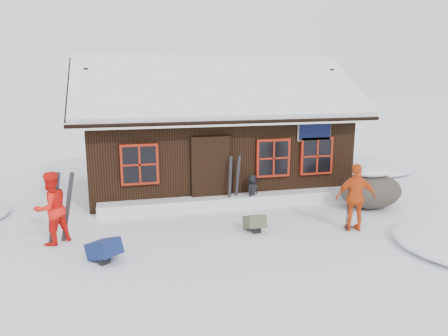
{
  "coord_description": "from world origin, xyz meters",
  "views": [
    {
      "loc": [
        -1.71,
        -9.52,
        3.76
      ],
      "look_at": [
        1.1,
        1.64,
        1.3
      ],
      "focal_mm": 35.0,
      "sensor_mm": 36.0,
      "label": 1
    }
  ],
  "objects_px": {
    "ski_pair_left": "(61,209)",
    "ski_poles": "(351,205)",
    "backpack_blue": "(104,253)",
    "skier_crouched": "(252,190)",
    "boulder": "(371,190)",
    "skier_orange_left": "(51,208)",
    "backpack_olive": "(255,225)",
    "skier_orange_right": "(356,197)"
  },
  "relations": [
    {
      "from": "skier_crouched",
      "to": "ski_pair_left",
      "type": "bearing_deg",
      "value": 155.54
    },
    {
      "from": "skier_orange_right",
      "to": "ski_poles",
      "type": "relative_size",
      "value": 1.2
    },
    {
      "from": "skier_orange_left",
      "to": "boulder",
      "type": "bearing_deg",
      "value": 145.18
    },
    {
      "from": "skier_orange_right",
      "to": "ski_pair_left",
      "type": "xyz_separation_m",
      "value": [
        -6.89,
        0.91,
        -0.03
      ]
    },
    {
      "from": "skier_orange_right",
      "to": "backpack_olive",
      "type": "height_order",
      "value": "skier_orange_right"
    },
    {
      "from": "ski_pair_left",
      "to": "backpack_blue",
      "type": "bearing_deg",
      "value": -63.68
    },
    {
      "from": "skier_orange_left",
      "to": "backpack_blue",
      "type": "height_order",
      "value": "skier_orange_left"
    },
    {
      "from": "backpack_olive",
      "to": "boulder",
      "type": "bearing_deg",
      "value": 12.72
    },
    {
      "from": "ski_poles",
      "to": "backpack_blue",
      "type": "distance_m",
      "value": 5.87
    },
    {
      "from": "skier_crouched",
      "to": "backpack_blue",
      "type": "xyz_separation_m",
      "value": [
        -4.14,
        -2.96,
        -0.29
      ]
    },
    {
      "from": "skier_orange_right",
      "to": "skier_crouched",
      "type": "height_order",
      "value": "skier_orange_right"
    },
    {
      "from": "skier_orange_right",
      "to": "skier_orange_left",
      "type": "bearing_deg",
      "value": 6.34
    },
    {
      "from": "boulder",
      "to": "skier_crouched",
      "type": "bearing_deg",
      "value": 162.7
    },
    {
      "from": "skier_orange_left",
      "to": "boulder",
      "type": "relative_size",
      "value": 0.93
    },
    {
      "from": "ski_pair_left",
      "to": "backpack_blue",
      "type": "height_order",
      "value": "ski_pair_left"
    },
    {
      "from": "skier_orange_left",
      "to": "boulder",
      "type": "xyz_separation_m",
      "value": [
        8.52,
        0.67,
        -0.3
      ]
    },
    {
      "from": "skier_orange_left",
      "to": "ski_poles",
      "type": "relative_size",
      "value": 1.2
    },
    {
      "from": "ski_poles",
      "to": "skier_orange_right",
      "type": "bearing_deg",
      "value": -7.78
    },
    {
      "from": "skier_orange_right",
      "to": "skier_crouched",
      "type": "bearing_deg",
      "value": -41.21
    },
    {
      "from": "skier_crouched",
      "to": "boulder",
      "type": "relative_size",
      "value": 0.52
    },
    {
      "from": "skier_orange_left",
      "to": "backpack_blue",
      "type": "bearing_deg",
      "value": 92.55
    },
    {
      "from": "skier_orange_right",
      "to": "boulder",
      "type": "xyz_separation_m",
      "value": [
        1.43,
        1.56,
        -0.3
      ]
    },
    {
      "from": "skier_crouched",
      "to": "boulder",
      "type": "xyz_separation_m",
      "value": [
        3.25,
        -1.01,
        0.07
      ]
    },
    {
      "from": "skier_orange_left",
      "to": "skier_orange_right",
      "type": "bearing_deg",
      "value": 133.53
    },
    {
      "from": "backpack_olive",
      "to": "ski_poles",
      "type": "bearing_deg",
      "value": -15.17
    },
    {
      "from": "skier_orange_right",
      "to": "ski_poles",
      "type": "distance_m",
      "value": 0.22
    },
    {
      "from": "boulder",
      "to": "backpack_olive",
      "type": "distance_m",
      "value": 3.98
    },
    {
      "from": "skier_orange_right",
      "to": "ski_poles",
      "type": "xyz_separation_m",
      "value": [
        -0.12,
        0.02,
        -0.18
      ]
    },
    {
      "from": "skier_orange_right",
      "to": "backpack_olive",
      "type": "distance_m",
      "value": 2.56
    },
    {
      "from": "skier_crouched",
      "to": "ski_poles",
      "type": "bearing_deg",
      "value": -99.05
    },
    {
      "from": "skier_crouched",
      "to": "ski_poles",
      "type": "distance_m",
      "value": 3.08
    },
    {
      "from": "boulder",
      "to": "ski_poles",
      "type": "relative_size",
      "value": 1.3
    },
    {
      "from": "skier_orange_left",
      "to": "backpack_olive",
      "type": "bearing_deg",
      "value": 136.46
    },
    {
      "from": "skier_orange_right",
      "to": "boulder",
      "type": "relative_size",
      "value": 0.93
    },
    {
      "from": "skier_orange_left",
      "to": "skier_crouched",
      "type": "height_order",
      "value": "skier_orange_left"
    },
    {
      "from": "skier_orange_left",
      "to": "skier_orange_right",
      "type": "distance_m",
      "value": 7.15
    },
    {
      "from": "skier_orange_left",
      "to": "backpack_olive",
      "type": "xyz_separation_m",
      "value": [
        4.69,
        -0.34,
        -0.68
      ]
    },
    {
      "from": "skier_orange_left",
      "to": "skier_orange_right",
      "type": "xyz_separation_m",
      "value": [
        7.1,
        -0.89,
        0.0
      ]
    },
    {
      "from": "boulder",
      "to": "backpack_blue",
      "type": "bearing_deg",
      "value": -165.25
    },
    {
      "from": "ski_pair_left",
      "to": "ski_poles",
      "type": "distance_m",
      "value": 6.83
    },
    {
      "from": "skier_orange_right",
      "to": "ski_pair_left",
      "type": "height_order",
      "value": "skier_orange_right"
    },
    {
      "from": "skier_crouched",
      "to": "ski_poles",
      "type": "height_order",
      "value": "ski_poles"
    }
  ]
}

